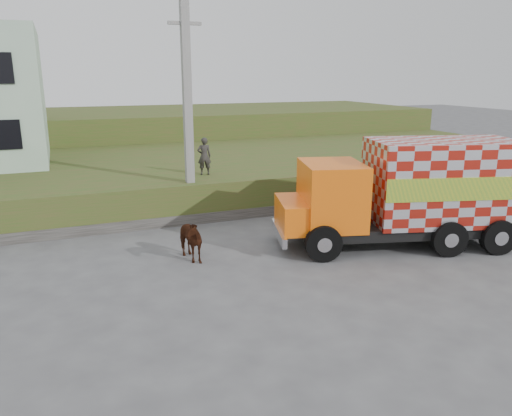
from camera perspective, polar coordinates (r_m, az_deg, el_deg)
name	(u,v)px	position (r m, az deg, el deg)	size (l,w,h in m)	color
ground	(260,256)	(15.64, 0.44, -5.46)	(120.00, 120.00, 0.00)	#474749
embankment	(183,174)	(24.66, -8.32, 3.88)	(40.00, 12.00, 1.50)	#34541C
embankment_far	(142,132)	(36.21, -12.87, 8.43)	(40.00, 12.00, 3.00)	#34541C
retaining_strip	(168,221)	(18.87, -10.03, -1.42)	(16.00, 0.50, 0.40)	#595651
utility_pole	(188,114)	(18.77, -7.80, 10.65)	(1.20, 0.30, 8.00)	gray
cargo_truck	(411,192)	(16.90, 17.26, 1.73)	(8.12, 4.39, 3.46)	black
cow	(187,239)	(15.24, -7.87, -3.51)	(0.72, 1.57, 1.33)	#321A0C
pedestrian	(204,156)	(20.39, -5.93, 5.92)	(0.56, 0.36, 1.52)	#2B2826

